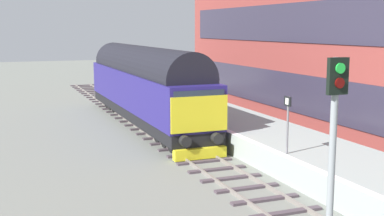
% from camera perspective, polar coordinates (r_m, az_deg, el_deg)
% --- Properties ---
extents(ground_plane, '(140.00, 140.00, 0.00)m').
position_cam_1_polar(ground_plane, '(23.47, -0.44, -5.04)').
color(ground_plane, slate).
rests_on(ground_plane, ground).
extents(track_main, '(2.50, 60.00, 0.15)m').
position_cam_1_polar(track_main, '(23.46, -0.44, -4.91)').
color(track_main, slate).
rests_on(track_main, ground).
extents(station_platform, '(4.00, 44.00, 1.01)m').
position_cam_1_polar(station_platform, '(24.85, 7.34, -3.13)').
color(station_platform, '#96A19C').
rests_on(station_platform, ground).
extents(diesel_locomotive, '(2.74, 17.74, 4.68)m').
position_cam_1_polar(diesel_locomotive, '(29.85, -5.49, 2.79)').
color(diesel_locomotive, black).
rests_on(diesel_locomotive, ground).
extents(signal_post_near, '(0.44, 0.22, 5.17)m').
position_cam_1_polar(signal_post_near, '(10.25, 15.68, -5.68)').
color(signal_post_near, gray).
rests_on(signal_post_near, ground).
extents(platform_number_sign, '(0.10, 0.44, 2.18)m').
position_cam_1_polar(platform_number_sign, '(19.19, 10.81, -0.93)').
color(platform_number_sign, slate).
rests_on(platform_number_sign, station_platform).
extents(waiting_passenger, '(0.42, 0.49, 1.64)m').
position_cam_1_polar(waiting_passenger, '(28.73, 1.36, 1.61)').
color(waiting_passenger, '#32303D').
rests_on(waiting_passenger, station_platform).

